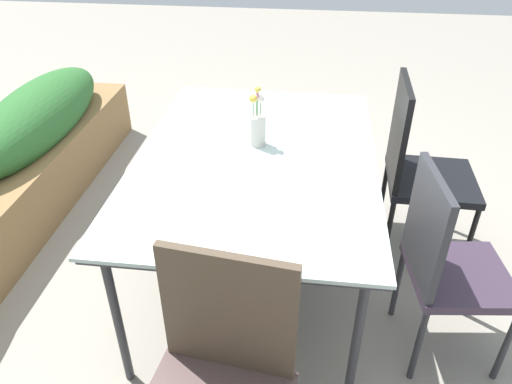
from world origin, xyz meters
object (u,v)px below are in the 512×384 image
at_px(chair_near_right, 418,164).
at_px(chair_end_left, 218,384).
at_px(dining_table, 256,163).
at_px(flower_vase, 258,126).
at_px(chair_near_left, 445,261).

xyz_separation_m(chair_near_right, chair_end_left, (-1.43, 0.81, -0.02)).
bearing_deg(dining_table, chair_end_left, -179.41).
bearing_deg(flower_vase, dining_table, -176.71).
distance_m(dining_table, chair_near_right, 0.91).
height_order(dining_table, chair_end_left, chair_end_left).
height_order(chair_end_left, flower_vase, flower_vase).
xyz_separation_m(dining_table, flower_vase, (0.11, 0.01, 0.14)).
relative_size(dining_table, chair_end_left, 1.67).
bearing_deg(flower_vase, chair_near_right, -73.29).
height_order(dining_table, flower_vase, flower_vase).
bearing_deg(chair_end_left, flower_vase, -81.72).
bearing_deg(chair_near_left, chair_near_right, 174.30).
xyz_separation_m(dining_table, chair_near_left, (-0.37, -0.83, -0.20)).
distance_m(dining_table, chair_end_left, 1.08).
bearing_deg(flower_vase, chair_near_left, -119.56).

